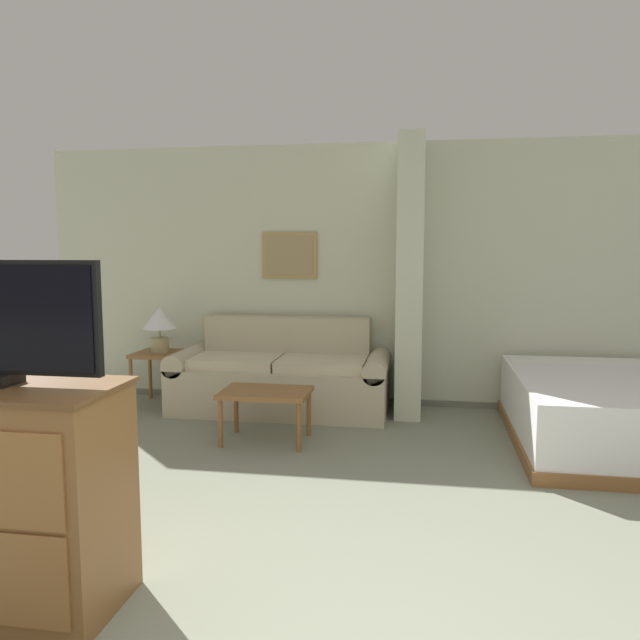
{
  "coord_description": "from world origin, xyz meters",
  "views": [
    {
      "loc": [
        0.17,
        -1.91,
        1.58
      ],
      "look_at": [
        -0.59,
        2.58,
        1.05
      ],
      "focal_mm": 35.0,
      "sensor_mm": 36.0,
      "label": 1
    }
  ],
  "objects_px": {
    "couch": "(281,378)",
    "table_lamp": "(159,322)",
    "bed": "(607,411)",
    "coffee_table": "(266,397)"
  },
  "relations": [
    {
      "from": "couch",
      "to": "table_lamp",
      "type": "distance_m",
      "value": 1.35
    },
    {
      "from": "table_lamp",
      "to": "bed",
      "type": "height_order",
      "value": "table_lamp"
    },
    {
      "from": "bed",
      "to": "couch",
      "type": "bearing_deg",
      "value": 167.64
    },
    {
      "from": "couch",
      "to": "coffee_table",
      "type": "height_order",
      "value": "couch"
    },
    {
      "from": "couch",
      "to": "bed",
      "type": "height_order",
      "value": "couch"
    },
    {
      "from": "couch",
      "to": "bed",
      "type": "distance_m",
      "value": 2.88
    },
    {
      "from": "coffee_table",
      "to": "table_lamp",
      "type": "relative_size",
      "value": 1.59
    },
    {
      "from": "table_lamp",
      "to": "coffee_table",
      "type": "bearing_deg",
      "value": -36.63
    },
    {
      "from": "couch",
      "to": "table_lamp",
      "type": "relative_size",
      "value": 4.64
    },
    {
      "from": "table_lamp",
      "to": "couch",
      "type": "bearing_deg",
      "value": -1.22
    }
  ]
}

